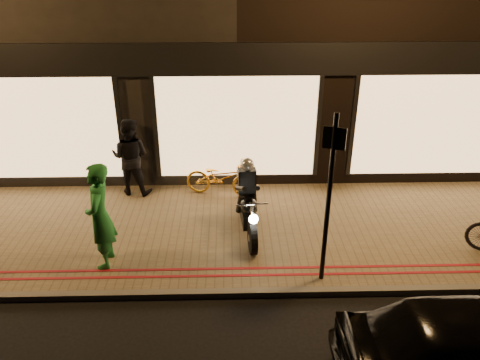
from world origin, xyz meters
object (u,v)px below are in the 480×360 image
sign_post (329,193)px  person_green (100,216)px  bicycle_gold (221,178)px  motorcycle (248,206)px

sign_post → person_green: bearing=172.1°
bicycle_gold → person_green: size_ratio=0.84×
motorcycle → bicycle_gold: (-0.55, 1.65, -0.18)m
sign_post → person_green: size_ratio=1.53×
sign_post → bicycle_gold: 3.81m
motorcycle → bicycle_gold: motorcycle is taller
motorcycle → bicycle_gold: size_ratio=1.17×
motorcycle → person_green: 2.80m
motorcycle → sign_post: size_ratio=0.65×
bicycle_gold → person_green: (-2.06, -2.61, 0.55)m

